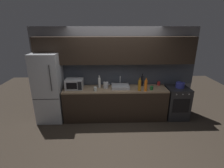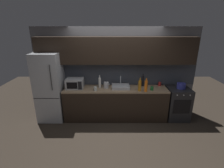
{
  "view_description": "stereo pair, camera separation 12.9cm",
  "coord_description": "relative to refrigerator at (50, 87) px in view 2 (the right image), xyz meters",
  "views": [
    {
      "loc": [
        -0.23,
        -3.36,
        2.51
      ],
      "look_at": [
        -0.09,
        0.9,
        1.03
      ],
      "focal_mm": 26.83,
      "sensor_mm": 36.0,
      "label": 1
    },
    {
      "loc": [
        -0.1,
        -3.36,
        2.51
      ],
      "look_at": [
        -0.09,
        0.9,
        1.03
      ],
      "focal_mm": 26.83,
      "sensor_mm": 36.0,
      "label": 2
    }
  ],
  "objects": [
    {
      "name": "ground_plane",
      "position": [
        1.78,
        -0.9,
        -0.93
      ],
      "size": [
        10.0,
        10.0,
        0.0
      ],
      "primitive_type": "plane",
      "color": "#2D261E"
    },
    {
      "name": "back_wall",
      "position": [
        1.78,
        0.3,
        0.61
      ],
      "size": [
        4.55,
        0.44,
        2.5
      ],
      "color": "slate",
      "rests_on": "ground"
    },
    {
      "name": "counter_run",
      "position": [
        1.78,
        0.0,
        -0.48
      ],
      "size": [
        2.81,
        0.6,
        0.9
      ],
      "color": "black",
      "rests_on": "ground"
    },
    {
      "name": "refrigerator",
      "position": [
        0.0,
        0.0,
        0.0
      ],
      "size": [
        0.68,
        0.69,
        1.87
      ],
      "color": "#B7BABF",
      "rests_on": "ground"
    },
    {
      "name": "oven_range",
      "position": [
        3.53,
        -0.0,
        -0.48
      ],
      "size": [
        0.6,
        0.62,
        0.9
      ],
      "color": "#232326",
      "rests_on": "ground"
    },
    {
      "name": "microwave",
      "position": [
        0.68,
        0.02,
        0.1
      ],
      "size": [
        0.46,
        0.35,
        0.27
      ],
      "color": "#A8AAAF",
      "rests_on": "counter_run"
    },
    {
      "name": "sink_basin",
      "position": [
        1.92,
        0.03,
        0.01
      ],
      "size": [
        0.48,
        0.38,
        0.3
      ],
      "color": "#ADAFB5",
      "rests_on": "counter_run"
    },
    {
      "name": "kettle",
      "position": [
        1.53,
        0.03,
        0.05
      ],
      "size": [
        0.17,
        0.14,
        0.19
      ],
      "color": "#B7BABF",
      "rests_on": "counter_run"
    },
    {
      "name": "wine_bottle_white",
      "position": [
        1.35,
        0.08,
        0.11
      ],
      "size": [
        0.07,
        0.07,
        0.35
      ],
      "color": "silver",
      "rests_on": "counter_run"
    },
    {
      "name": "wine_bottle_dark",
      "position": [
        2.55,
        0.21,
        0.11
      ],
      "size": [
        0.06,
        0.06,
        0.35
      ],
      "color": "black",
      "rests_on": "counter_run"
    },
    {
      "name": "wine_bottle_orange",
      "position": [
        2.56,
        -0.22,
        0.11
      ],
      "size": [
        0.08,
        0.08,
        0.35
      ],
      "color": "orange",
      "rests_on": "counter_run"
    },
    {
      "name": "wine_bottle_amber",
      "position": [
        2.4,
        -0.19,
        0.11
      ],
      "size": [
        0.08,
        0.08,
        0.35
      ],
      "color": "#B27019",
      "rests_on": "counter_run"
    },
    {
      "name": "mug_green",
      "position": [
        2.74,
        -0.13,
        0.01
      ],
      "size": [
        0.08,
        0.08,
        0.09
      ],
      "primitive_type": "cylinder",
      "color": "#1E6B2D",
      "rests_on": "counter_run"
    },
    {
      "name": "mug_clear",
      "position": [
        1.25,
        -0.18,
        0.02
      ],
      "size": [
        0.08,
        0.08,
        0.11
      ],
      "primitive_type": "cylinder",
      "color": "silver",
      "rests_on": "counter_run"
    },
    {
      "name": "mug_red",
      "position": [
        3.04,
        0.22,
        0.02
      ],
      "size": [
        0.09,
        0.09,
        0.11
      ],
      "primitive_type": "cylinder",
      "color": "#A82323",
      "rests_on": "counter_run"
    },
    {
      "name": "cooking_pot",
      "position": [
        3.56,
        0.0,
        0.04
      ],
      "size": [
        0.24,
        0.24,
        0.14
      ],
      "color": "#333899",
      "rests_on": "oven_range"
    }
  ]
}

